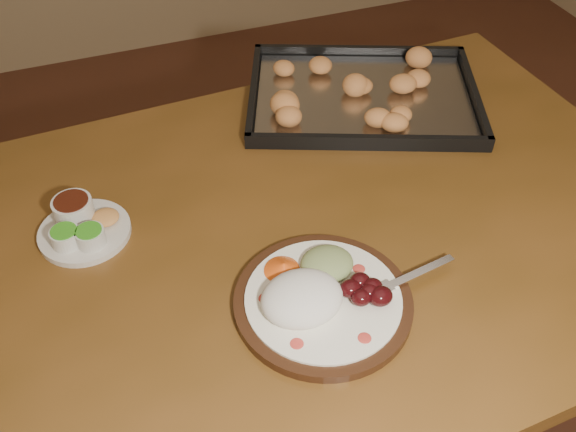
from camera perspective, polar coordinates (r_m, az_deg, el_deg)
name	(u,v)px	position (r m, az deg, el deg)	size (l,w,h in m)	color
ground	(333,398)	(1.76, 4.00, -15.82)	(4.00, 4.00, 0.00)	#4F291B
dining_table	(263,277)	(1.14, -2.20, -5.46)	(1.54, 0.97, 0.75)	brown
dinner_plate	(319,296)	(0.97, 2.81, -7.10)	(0.36, 0.27, 0.06)	#311A0D
condiment_saucer	(81,225)	(1.12, -17.92, -0.80)	(0.15, 0.15, 0.05)	beige
baking_tray	(363,93)	(1.39, 6.70, 10.78)	(0.58, 0.51, 0.05)	black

